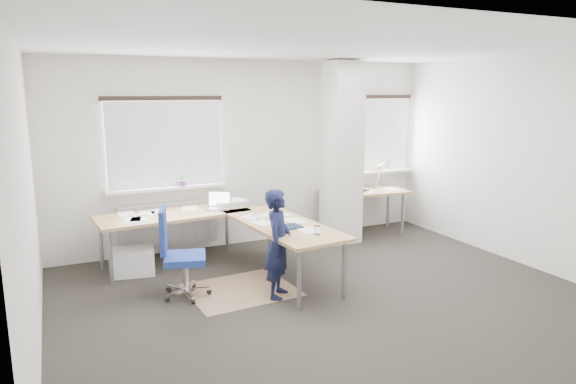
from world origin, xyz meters
name	(u,v)px	position (x,y,z in m)	size (l,w,h in m)	color
ground	(329,298)	(0.00, 0.00, 0.00)	(6.00, 6.00, 0.00)	#272320
room_shell	(326,142)	(0.18, 0.45, 1.75)	(6.04, 5.04, 2.82)	beige
floor_mat	(241,290)	(-0.84, 0.65, 0.00)	(1.23, 1.04, 0.01)	#876849
white_crate	(132,262)	(-1.93, 1.77, 0.17)	(0.55, 0.39, 0.33)	white
desk_main	(228,220)	(-0.75, 1.35, 0.69)	(2.63, 2.63, 0.96)	#9D7143
desk_side	(364,193)	(1.86, 2.16, 0.69)	(1.48, 0.88, 1.22)	#9D7143
task_chair	(182,272)	(-1.52, 0.75, 0.29)	(0.59, 0.57, 1.05)	navy
person	(278,244)	(-0.51, 0.30, 0.63)	(0.46, 0.30, 1.26)	black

